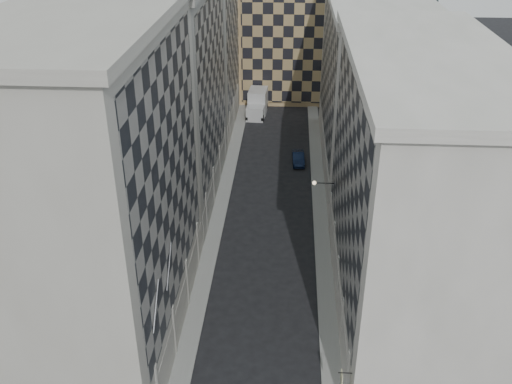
% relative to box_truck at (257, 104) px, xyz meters
% --- Properties ---
extents(sidewalk_west, '(1.50, 100.00, 0.15)m').
position_rel_box_truck_xyz_m(sidewalk_west, '(-2.22, -27.53, -1.45)').
color(sidewalk_west, gray).
rests_on(sidewalk_west, ground).
extents(sidewalk_east, '(1.50, 100.00, 0.15)m').
position_rel_box_truck_xyz_m(sidewalk_east, '(8.28, -27.53, -1.45)').
color(sidewalk_east, gray).
rests_on(sidewalk_east, ground).
extents(bldg_left_a, '(10.80, 22.80, 23.70)m').
position_rel_box_truck_xyz_m(bldg_left_a, '(-7.85, -46.53, 10.30)').
color(bldg_left_a, '#9E998E').
rests_on(bldg_left_a, ground).
extents(bldg_left_b, '(10.80, 22.80, 22.70)m').
position_rel_box_truck_xyz_m(bldg_left_b, '(-7.85, -24.53, 9.80)').
color(bldg_left_b, gray).
rests_on(bldg_left_b, ground).
extents(bldg_left_c, '(10.80, 22.80, 21.70)m').
position_rel_box_truck_xyz_m(bldg_left_c, '(-7.85, -2.53, 9.30)').
color(bldg_left_c, '#9E998E').
rests_on(bldg_left_c, ground).
extents(bldg_right_a, '(10.80, 26.80, 20.70)m').
position_rel_box_truck_xyz_m(bldg_right_a, '(13.91, -42.53, 8.80)').
color(bldg_right_a, '#B0ACA1').
rests_on(bldg_right_a, ground).
extents(bldg_right_b, '(10.80, 28.80, 19.70)m').
position_rel_box_truck_xyz_m(bldg_right_b, '(13.92, -15.53, 8.33)').
color(bldg_right_b, '#B0ACA1').
rests_on(bldg_right_b, ground).
extents(tan_block, '(16.80, 14.80, 18.80)m').
position_rel_box_truck_xyz_m(tan_block, '(5.03, 10.36, 7.91)').
color(tan_block, tan).
rests_on(tan_block, ground).
extents(flagpoles_left, '(0.10, 6.33, 2.33)m').
position_rel_box_truck_xyz_m(flagpoles_left, '(-2.87, -51.53, 6.48)').
color(flagpoles_left, gray).
rests_on(flagpoles_left, ground).
extents(bracket_lamp, '(1.98, 0.36, 0.36)m').
position_rel_box_truck_xyz_m(bracket_lamp, '(7.41, -33.53, 4.68)').
color(bracket_lamp, black).
rests_on(bracket_lamp, ground).
extents(box_truck, '(2.97, 6.52, 3.50)m').
position_rel_box_truck_xyz_m(box_truck, '(0.00, 0.00, 0.00)').
color(box_truck, '#BCBCBC').
rests_on(box_truck, ground).
extents(dark_car, '(1.60, 4.11, 1.34)m').
position_rel_box_truck_xyz_m(dark_car, '(6.02, -16.49, -0.85)').
color(dark_car, '#0F1A37').
rests_on(dark_car, ground).
extents(shop_sign, '(0.89, 0.78, 0.87)m').
position_rel_box_truck_xyz_m(shop_sign, '(8.44, -54.53, 2.31)').
color(shop_sign, black).
rests_on(shop_sign, ground).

